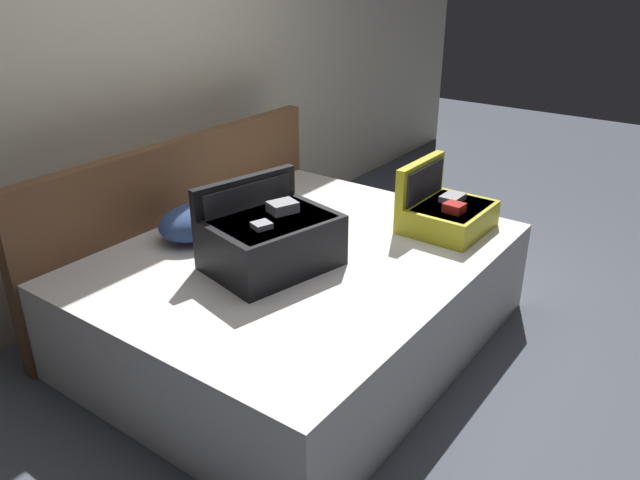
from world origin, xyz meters
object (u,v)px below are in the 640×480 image
Objects in this scene: bed at (301,296)px; hard_case_medium at (445,211)px; pillow_near_headboard at (196,221)px; hard_case_large at (271,238)px.

hard_case_medium is (0.70, -0.45, 0.36)m from bed.
hard_case_medium is at bearing -48.77° from pillow_near_headboard.
hard_case_medium is (0.90, -0.47, -0.05)m from hard_case_large.
hard_case_large reaches higher than bed.
hard_case_medium reaches higher than bed.
hard_case_large is 0.53m from pillow_near_headboard.
pillow_near_headboard is at bearing 100.24° from hard_case_large.
bed is 0.90m from hard_case_medium.
hard_case_large is 1.01m from hard_case_medium.
hard_case_large is at bearing 175.08° from bed.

